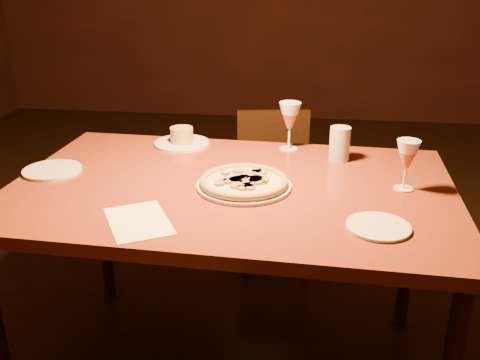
# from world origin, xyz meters

# --- Properties ---
(floor) EXTENTS (7.00, 7.00, 0.00)m
(floor) POSITION_xyz_m (0.00, 0.00, 0.00)
(floor) COLOR black
(floor) RESTS_ON ground
(dining_table) EXTENTS (1.54, 1.03, 0.80)m
(dining_table) POSITION_xyz_m (-0.05, -0.29, 0.73)
(dining_table) COLOR maroon
(dining_table) RESTS_ON floor
(chair_far) EXTENTS (0.44, 0.44, 0.79)m
(chair_far) POSITION_xyz_m (0.04, 0.64, 0.45)
(chair_far) COLOR black
(chair_far) RESTS_ON floor
(pizza_plate) EXTENTS (0.32, 0.32, 0.03)m
(pizza_plate) POSITION_xyz_m (-0.01, -0.32, 0.82)
(pizza_plate) COLOR silver
(pizza_plate) RESTS_ON dining_table
(ramekin_saucer) EXTENTS (0.23, 0.23, 0.07)m
(ramekin_saucer) POSITION_xyz_m (-0.32, 0.10, 0.83)
(ramekin_saucer) COLOR silver
(ramekin_saucer) RESTS_ON dining_table
(wine_glass_far) EXTENTS (0.09, 0.09, 0.19)m
(wine_glass_far) POSITION_xyz_m (0.13, 0.10, 0.90)
(wine_glass_far) COLOR #AF5949
(wine_glass_far) RESTS_ON dining_table
(wine_glass_right) EXTENTS (0.08, 0.08, 0.17)m
(wine_glass_right) POSITION_xyz_m (0.53, -0.26, 0.89)
(wine_glass_right) COLOR #AF5949
(wine_glass_right) RESTS_ON dining_table
(water_tumbler) EXTENTS (0.08, 0.08, 0.13)m
(water_tumbler) POSITION_xyz_m (0.32, -0.00, 0.87)
(water_tumbler) COLOR #B2BAC2
(water_tumbler) RESTS_ON dining_table
(side_plate_left) EXTENTS (0.21, 0.21, 0.01)m
(side_plate_left) POSITION_xyz_m (-0.71, -0.26, 0.81)
(side_plate_left) COLOR silver
(side_plate_left) RESTS_ON dining_table
(side_plate_near) EXTENTS (0.18, 0.18, 0.01)m
(side_plate_near) POSITION_xyz_m (0.41, -0.57, 0.81)
(side_plate_near) COLOR silver
(side_plate_near) RESTS_ON dining_table
(menu_card) EXTENTS (0.26, 0.29, 0.00)m
(menu_card) POSITION_xyz_m (-0.28, -0.61, 0.81)
(menu_card) COLOR white
(menu_card) RESTS_ON dining_table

